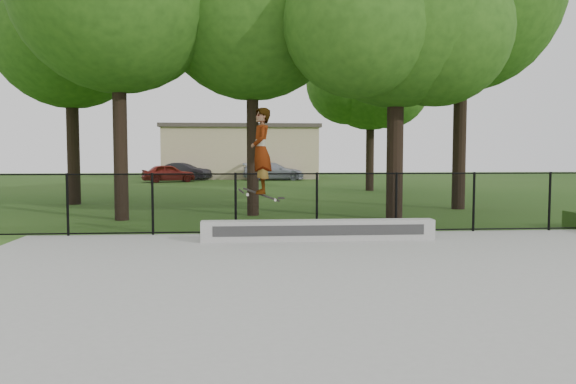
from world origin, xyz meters
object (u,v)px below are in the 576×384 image
(skater_airborne, at_px, (261,152))
(car_c, at_px, (273,171))
(car_a, at_px, (169,173))
(car_b, at_px, (185,171))
(grind_ledge, at_px, (319,230))

(skater_airborne, bearing_deg, car_c, 86.44)
(car_a, distance_m, car_c, 7.74)
(car_a, bearing_deg, skater_airborne, 172.97)
(car_b, relative_size, car_c, 0.85)
(grind_ledge, xyz_separation_m, car_a, (-6.91, 27.28, 0.33))
(grind_ledge, height_order, car_a, car_a)
(car_a, bearing_deg, car_b, -33.93)
(skater_airborne, bearing_deg, grind_ledge, 10.41)
(grind_ledge, height_order, car_c, car_c)
(car_c, xyz_separation_m, skater_airborne, (-1.84, -29.61, 1.40))
(car_b, relative_size, skater_airborne, 1.71)
(grind_ledge, distance_m, car_c, 29.38)
(grind_ledge, distance_m, skater_airborne, 2.21)
(car_a, height_order, car_b, car_b)
(car_b, distance_m, car_c, 6.68)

